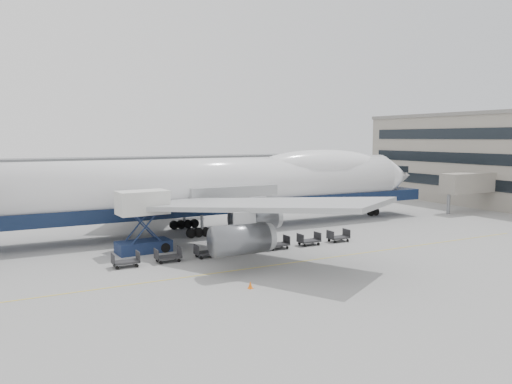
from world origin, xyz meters
TOP-DOWN VIEW (x-y plane):
  - ground at (0.00, 0.00)m, footprint 260.00×260.00m
  - apron_line at (0.00, -6.00)m, footprint 60.00×0.15m
  - hangar at (-10.00, 70.00)m, footprint 110.00×8.00m
  - airliner at (0.64, 12.00)m, footprint 67.00×55.30m
  - catering_truck at (-11.02, 4.52)m, footprint 5.41×3.92m
  - traffic_cone at (-7.10, -11.16)m, footprint 0.38×0.38m
  - dolly_0 at (-13.96, -0.42)m, footprint 2.30×1.35m
  - dolly_1 at (-10.08, -0.42)m, footprint 2.30×1.35m
  - dolly_2 at (-6.21, -0.42)m, footprint 2.30×1.35m
  - dolly_3 at (-2.34, -0.42)m, footprint 2.30×1.35m
  - dolly_4 at (1.54, -0.42)m, footprint 2.30×1.35m
  - dolly_5 at (5.41, -0.42)m, footprint 2.30×1.35m
  - dolly_6 at (9.28, -0.42)m, footprint 2.30×1.35m

SIDE VIEW (x-z plane):
  - ground at x=0.00m, z-range 0.00..0.00m
  - apron_line at x=0.00m, z-range 0.00..0.01m
  - traffic_cone at x=-7.10m, z-range -0.01..0.54m
  - dolly_0 at x=-13.96m, z-range -0.12..1.18m
  - dolly_1 at x=-10.08m, z-range -0.12..1.18m
  - dolly_2 at x=-6.21m, z-range -0.12..1.18m
  - dolly_3 at x=-2.34m, z-range -0.12..1.18m
  - dolly_4 at x=1.54m, z-range -0.12..1.18m
  - dolly_5 at x=5.41m, z-range -0.12..1.18m
  - dolly_6 at x=9.28m, z-range -0.12..1.18m
  - catering_truck at x=-11.02m, z-range 0.37..6.53m
  - hangar at x=-10.00m, z-range 0.00..7.00m
  - airliner at x=0.64m, z-range -4.37..15.61m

